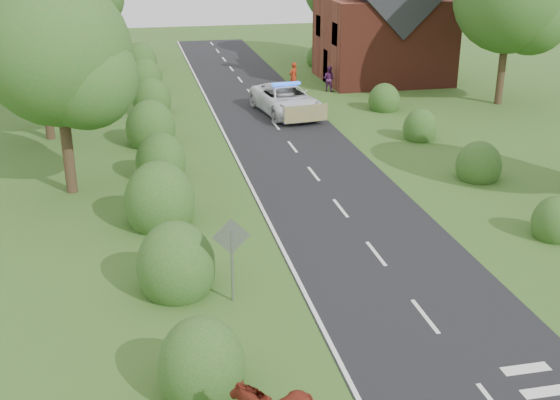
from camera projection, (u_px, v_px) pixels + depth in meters
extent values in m
plane|color=#3C6424|center=(425.00, 317.00, 19.16)|extent=(120.00, 120.00, 0.00)
cube|color=black|center=(297.00, 153.00, 32.80)|extent=(6.00, 70.00, 0.02)
cube|color=white|center=(425.00, 316.00, 19.15)|extent=(0.12, 1.80, 0.01)
cube|color=white|center=(376.00, 253.00, 22.79)|extent=(0.12, 1.80, 0.01)
cube|color=white|center=(341.00, 208.00, 26.43)|extent=(0.12, 1.80, 0.01)
cube|color=white|center=(314.00, 174.00, 30.06)|extent=(0.12, 1.80, 0.01)
cube|color=white|center=(293.00, 147.00, 33.70)|extent=(0.12, 1.80, 0.01)
cube|color=white|center=(276.00, 125.00, 37.34)|extent=(0.12, 1.80, 0.01)
cube|color=white|center=(262.00, 107.00, 40.98)|extent=(0.12, 1.80, 0.01)
cube|color=white|center=(250.00, 92.00, 44.62)|extent=(0.12, 1.80, 0.01)
cube|color=white|center=(240.00, 80.00, 48.25)|extent=(0.12, 1.80, 0.01)
cube|color=white|center=(231.00, 69.00, 51.89)|extent=(0.12, 1.80, 0.01)
cube|color=white|center=(224.00, 59.00, 55.53)|extent=(0.12, 1.80, 0.01)
cube|color=white|center=(218.00, 51.00, 59.17)|extent=(0.12, 1.80, 0.01)
cube|color=white|center=(212.00, 44.00, 62.81)|extent=(0.12, 1.80, 0.01)
cube|color=white|center=(236.00, 157.00, 32.23)|extent=(0.12, 70.00, 0.01)
cube|color=white|center=(546.00, 391.00, 16.06)|extent=(1.20, 0.35, 0.01)
cube|color=white|center=(526.00, 369.00, 16.88)|extent=(1.20, 0.35, 0.01)
ellipsoid|color=#184819|center=(202.00, 367.00, 15.87)|extent=(2.00, 2.10, 2.40)
ellipsoid|color=#184819|center=(176.00, 266.00, 20.34)|extent=(2.30, 2.41, 2.70)
ellipsoid|color=#184819|center=(160.00, 202.00, 24.82)|extent=(2.50, 2.62, 3.00)
ellipsoid|color=#184819|center=(161.00, 162.00, 29.48)|extent=(2.10, 2.20, 2.50)
ellipsoid|color=#184819|center=(151.00, 129.00, 33.96)|extent=(2.40, 2.52, 2.80)
ellipsoid|color=#184819|center=(152.00, 101.00, 39.49)|extent=(2.20, 2.31, 2.60)
ellipsoid|color=#184819|center=(144.00, 79.00, 44.90)|extent=(2.30, 2.41, 2.70)
ellipsoid|color=#184819|center=(140.00, 62.00, 50.33)|extent=(2.40, 2.52, 2.80)
ellipsoid|color=#184819|center=(555.00, 223.00, 23.86)|extent=(1.60, 1.68, 1.90)
ellipsoid|color=#184819|center=(478.00, 166.00, 29.33)|extent=(1.90, 2.00, 2.10)
ellipsoid|color=#184819|center=(420.00, 128.00, 34.78)|extent=(1.70, 1.78, 2.00)
ellipsoid|color=#184819|center=(384.00, 100.00, 40.30)|extent=(1.80, 1.89, 2.00)
ellipsoid|color=#184819|center=(318.00, 58.00, 52.99)|extent=(1.70, 1.78, 2.00)
cylinder|color=#332316|center=(67.00, 144.00, 27.39)|extent=(0.44, 0.44, 3.96)
sphere|color=#225D20|center=(56.00, 52.00, 26.07)|extent=(5.60, 5.60, 5.60)
sphere|color=#4B6327|center=(85.00, 78.00, 26.08)|extent=(3.92, 3.92, 3.92)
cylinder|color=#332316|center=(47.00, 102.00, 34.42)|extent=(0.44, 0.44, 3.74)
sphere|color=#225D20|center=(38.00, 31.00, 33.17)|extent=(5.60, 5.60, 5.60)
sphere|color=#4B6327|center=(60.00, 51.00, 33.16)|extent=(3.92, 3.92, 3.92)
cylinder|color=#332316|center=(35.00, 57.00, 43.02)|extent=(0.44, 0.44, 4.84)
sphere|color=#4B6327|center=(48.00, 2.00, 41.42)|extent=(4.76, 4.76, 4.76)
cylinder|color=#332316|center=(85.00, 37.00, 52.72)|extent=(0.44, 0.44, 4.18)
cylinder|color=#332316|center=(502.00, 67.00, 41.10)|extent=(0.44, 0.44, 4.40)
sphere|color=#4B6327|center=(532.00, 15.00, 39.64)|extent=(4.48, 4.48, 4.48)
cylinder|color=#332316|center=(341.00, 34.00, 54.75)|extent=(0.44, 0.44, 3.96)
cylinder|color=gray|center=(232.00, 266.00, 19.60)|extent=(0.08, 0.08, 2.20)
cube|color=gray|center=(231.00, 236.00, 19.27)|extent=(1.06, 0.04, 1.06)
cube|color=maroon|center=(383.00, 39.00, 47.29)|extent=(8.00, 7.00, 5.50)
imported|color=white|center=(286.00, 100.00, 39.32)|extent=(3.52, 6.22, 1.64)
cube|color=yellow|center=(306.00, 114.00, 36.75)|extent=(2.43, 0.40, 0.90)
cube|color=blue|center=(286.00, 84.00, 38.99)|extent=(1.65, 0.51, 0.14)
imported|color=maroon|center=(293.00, 77.00, 44.67)|extent=(0.81, 0.73, 1.85)
imported|color=#4E1D51|center=(329.00, 79.00, 44.70)|extent=(1.00, 0.97, 1.62)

